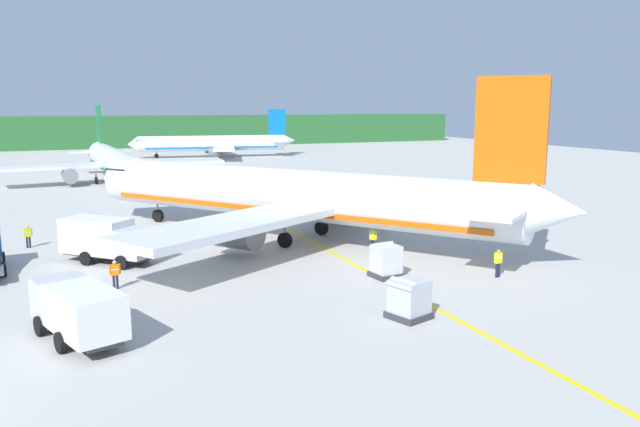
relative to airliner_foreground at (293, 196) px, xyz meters
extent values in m
cube|color=#B7B5AD|center=(-21.08, 25.89, -3.49)|extent=(240.00, 320.00, 0.20)
cube|color=#28602D|center=(-21.08, 112.75, 0.38)|extent=(216.00, 6.00, 7.55)
cylinder|color=silver|center=(-0.34, 0.46, 0.11)|extent=(24.58, 31.12, 3.80)
cone|color=silver|center=(-11.82, 15.84, 0.11)|extent=(4.33, 4.08, 3.61)
cone|color=silver|center=(11.38, -15.25, 0.51)|extent=(4.50, 4.50, 3.23)
cube|color=#192333|center=(-10.51, 14.08, 0.96)|extent=(4.02, 3.86, 0.60)
cube|color=silver|center=(-6.47, -6.61, -0.56)|extent=(16.21, 12.30, 0.50)
cylinder|color=slate|center=(-5.35, -3.53, -1.76)|extent=(3.68, 3.88, 2.20)
cube|color=silver|center=(8.18, 4.32, -0.56)|extent=(15.01, 14.38, 0.50)
cylinder|color=slate|center=(4.91, 4.12, -1.76)|extent=(3.68, 3.88, 2.20)
cube|color=#D8590C|center=(9.53, -12.77, 5.26)|extent=(2.92, 3.74, 6.50)
cube|color=silver|center=(9.53, -12.77, 0.51)|extent=(10.25, 8.79, 0.24)
cube|color=#D8590C|center=(-0.34, 0.46, -0.94)|extent=(22.27, 28.12, 0.36)
cylinder|color=black|center=(-8.52, 11.42, -2.84)|extent=(0.94, 1.09, 1.10)
cylinder|color=gray|center=(-8.52, 11.42, -2.04)|extent=(0.20, 0.20, 0.50)
cylinder|color=black|center=(-1.53, -2.30, -2.84)|extent=(0.94, 1.09, 1.10)
cylinder|color=gray|center=(-1.53, -2.30, -2.04)|extent=(0.20, 0.20, 0.50)
cylinder|color=black|center=(2.64, 0.81, -2.84)|extent=(0.94, 1.09, 1.10)
cylinder|color=gray|center=(2.64, 0.81, -2.04)|extent=(0.20, 0.20, 0.50)
cylinder|color=silver|center=(-9.77, 40.25, -0.41)|extent=(5.08, 30.79, 3.24)
cone|color=silver|center=(-8.78, 23.93, -0.41)|extent=(3.19, 2.22, 3.07)
cone|color=silver|center=(-10.77, 56.91, -0.07)|extent=(2.91, 2.89, 2.75)
cube|color=#192333|center=(-8.89, 25.80, 0.32)|extent=(2.87, 2.21, 0.51)
cube|color=silver|center=(-2.10, 42.42, -0.98)|extent=(13.79, 4.69, 0.43)
cylinder|color=slate|center=(-4.34, 40.75, -2.00)|extent=(2.03, 2.83, 1.87)
cube|color=silver|center=(-17.64, 41.48, -0.98)|extent=(14.11, 6.27, 0.43)
cylinder|color=slate|center=(-15.22, 40.09, -2.00)|extent=(2.03, 2.83, 1.87)
cube|color=#19723F|center=(-10.61, 54.27, 3.97)|extent=(0.53, 3.76, 5.53)
cube|color=silver|center=(-10.61, 54.27, -0.07)|extent=(9.00, 3.25, 0.20)
cube|color=#19723F|center=(-9.77, 40.25, -1.30)|extent=(4.73, 27.72, 0.31)
cylinder|color=black|center=(-9.06, 28.62, -2.92)|extent=(0.35, 0.95, 0.94)
cylinder|color=gray|center=(-9.06, 28.62, -2.24)|extent=(0.17, 0.17, 0.43)
cylinder|color=black|center=(-7.63, 41.66, -2.92)|extent=(0.35, 0.95, 0.94)
cylinder|color=gray|center=(-7.63, 41.66, -2.24)|extent=(0.17, 0.17, 0.43)
cylinder|color=black|center=(-12.05, 41.39, -2.92)|extent=(0.35, 0.95, 0.94)
cylinder|color=gray|center=(-12.05, 41.39, -2.24)|extent=(0.17, 0.17, 0.43)
cylinder|color=white|center=(11.46, 77.43, -0.65)|extent=(28.31, 6.97, 2.97)
cone|color=white|center=(-3.41, 79.58, -0.65)|extent=(2.26, 3.06, 2.83)
cone|color=white|center=(26.64, 75.24, -0.34)|extent=(2.84, 2.86, 2.53)
cube|color=#192333|center=(-1.70, 79.33, 0.02)|extent=(2.22, 2.77, 0.47)
cube|color=white|center=(11.99, 70.13, -1.17)|extent=(6.72, 13.06, 0.39)
cylinder|color=slate|center=(10.90, 72.45, -2.11)|extent=(2.72, 2.06, 1.72)
cube|color=white|center=(14.04, 84.28, -1.17)|extent=(4.24, 12.66, 0.39)
cylinder|color=slate|center=(12.33, 82.36, -2.11)|extent=(2.72, 2.06, 1.72)
cube|color=#0C66B2|center=(24.24, 75.58, 3.38)|extent=(3.45, 0.77, 5.09)
cube|color=white|center=(24.24, 75.58, -0.34)|extent=(3.64, 8.41, 0.19)
cube|color=#0C66B2|center=(11.46, 77.43, -1.47)|extent=(25.50, 6.42, 0.28)
cylinder|color=black|center=(0.87, 78.96, -2.96)|extent=(0.89, 0.39, 0.86)
cylinder|color=gray|center=(0.87, 78.96, -2.33)|extent=(0.16, 0.16, 0.39)
cylinder|color=black|center=(12.33, 75.25, -2.96)|extent=(0.89, 0.39, 0.86)
cylinder|color=gray|center=(12.33, 75.25, -2.33)|extent=(0.16, 0.16, 0.39)
cylinder|color=black|center=(12.92, 79.27, -2.96)|extent=(0.89, 0.39, 0.86)
cylinder|color=gray|center=(12.92, 79.27, -2.33)|extent=(0.16, 0.16, 0.39)
cylinder|color=white|center=(1.11, 127.72, -1.47)|extent=(19.71, 6.84, 2.09)
cone|color=white|center=(-9.14, 130.29, -1.47)|extent=(1.76, 2.25, 1.99)
cone|color=white|center=(11.56, 125.10, -1.25)|extent=(2.14, 2.15, 1.78)
cube|color=#192333|center=(-7.96, 130.00, -1.00)|extent=(1.71, 2.04, 0.33)
cube|color=white|center=(0.95, 122.58, -1.83)|extent=(5.50, 9.17, 0.27)
cylinder|color=slate|center=(0.36, 124.28, -2.49)|extent=(2.00, 1.60, 1.21)
cube|color=white|center=(3.40, 132.33, -1.83)|extent=(3.85, 9.08, 0.27)
cylinder|color=slate|center=(2.07, 131.11, -2.49)|extent=(2.00, 1.60, 1.21)
cube|color=navy|center=(9.91, 125.52, 1.37)|extent=(2.40, 0.78, 3.57)
cube|color=white|center=(9.91, 125.52, -1.25)|extent=(3.10, 5.98, 0.13)
cube|color=navy|center=(1.11, 127.72, -2.04)|extent=(17.77, 6.26, 0.20)
cylinder|color=black|center=(-6.19, 129.55, -3.09)|extent=(0.63, 0.33, 0.61)
cylinder|color=gray|center=(-6.19, 129.55, -2.65)|extent=(0.11, 0.11, 0.28)
cylinder|color=black|center=(1.56, 126.14, -3.09)|extent=(0.63, 0.33, 0.61)
cylinder|color=gray|center=(1.56, 126.14, -2.65)|extent=(0.11, 0.11, 0.28)
cylinder|color=black|center=(2.25, 128.91, -3.09)|extent=(0.63, 0.33, 0.61)
cylinder|color=gray|center=(2.25, 128.91, -2.65)|extent=(0.11, 0.11, 0.28)
cylinder|color=black|center=(-19.91, -0.22, -2.94)|extent=(0.36, 0.92, 0.90)
cylinder|color=black|center=(-19.65, -3.08, -2.94)|extent=(0.36, 0.92, 0.90)
cube|color=silver|center=(-12.00, -3.57, -1.89)|extent=(2.83, 2.83, 1.80)
cube|color=#192333|center=(-11.39, -4.17, -1.53)|extent=(1.36, 1.37, 0.94)
cube|color=white|center=(-14.22, -1.36, -1.65)|extent=(4.72, 4.72, 2.27)
cube|color=#262628|center=(-13.58, -1.99, -2.87)|extent=(5.53, 5.52, 0.16)
cylinder|color=black|center=(-11.43, -2.58, -2.94)|extent=(0.84, 0.83, 0.90)
cylinder|color=black|center=(-12.98, -4.14, -2.94)|extent=(0.84, 0.83, 0.90)
cylinder|color=black|center=(-13.44, -0.58, -2.94)|extent=(0.84, 0.83, 0.90)
cylinder|color=black|center=(-15.00, -2.14, -2.94)|extent=(0.84, 0.83, 0.90)
cube|color=silver|center=(-16.46, -13.88, -1.89)|extent=(2.67, 2.42, 1.80)
cube|color=#192333|center=(-16.74, -13.07, -1.53)|extent=(1.77, 0.68, 0.94)
cube|color=white|center=(-15.51, -16.63, -1.84)|extent=(3.40, 4.53, 1.89)
cube|color=#262628|center=(-15.80, -15.78, -2.87)|extent=(3.37, 6.02, 0.16)
cylinder|color=black|center=(-17.40, -14.52, -2.94)|extent=(0.56, 0.94, 0.90)
cylinder|color=black|center=(-15.33, -13.80, -2.94)|extent=(0.56, 0.94, 0.90)
cylinder|color=black|center=(-16.55, -16.99, -2.94)|extent=(0.56, 0.94, 0.90)
cylinder|color=black|center=(-14.47, -16.27, -2.94)|extent=(0.56, 0.94, 0.90)
cube|color=#333338|center=(-1.00, -18.83, -3.24)|extent=(2.20, 2.20, 0.30)
cube|color=#B2B7C1|center=(-1.00, -18.83, -2.30)|extent=(1.95, 1.95, 1.59)
cube|color=#B2B7C1|center=(-1.51, -19.00, -1.65)|extent=(1.08, 1.68, 0.56)
cube|color=#333338|center=(1.46, -12.00, -3.24)|extent=(1.82, 1.82, 0.30)
cube|color=silver|center=(1.46, -12.00, -2.27)|extent=(1.60, 1.60, 1.64)
cube|color=silver|center=(1.40, -11.50, -1.60)|extent=(1.52, 0.77, 0.54)
cylinder|color=#191E33|center=(-18.70, 4.69, -2.98)|extent=(0.14, 0.14, 0.82)
cylinder|color=#191E33|center=(-18.53, 4.74, -2.98)|extent=(0.14, 0.14, 0.82)
cube|color=#CCE519|center=(-18.61, 4.71, -2.27)|extent=(0.48, 0.33, 0.61)
cube|color=silver|center=(-18.61, 4.71, -2.24)|extent=(0.50, 0.35, 0.06)
sphere|color=tan|center=(-18.61, 4.71, -1.85)|extent=(0.22, 0.22, 0.22)
cylinder|color=#CCE519|center=(-18.87, 4.64, -2.24)|extent=(0.09, 0.09, 0.58)
cylinder|color=#CCE519|center=(-18.35, 4.79, -2.24)|extent=(0.09, 0.09, 0.58)
cylinder|color=#191E33|center=(7.68, -14.60, -2.95)|extent=(0.14, 0.14, 0.87)
cylinder|color=#191E33|center=(7.50, -14.62, -2.95)|extent=(0.14, 0.14, 0.87)
cube|color=#CCE519|center=(7.59, -14.61, -2.19)|extent=(0.46, 0.26, 0.65)
cube|color=silver|center=(7.59, -14.61, -2.16)|extent=(0.47, 0.27, 0.06)
sphere|color=tan|center=(7.59, -14.61, -1.74)|extent=(0.24, 0.24, 0.24)
cylinder|color=#CCE519|center=(7.86, -14.59, -2.16)|extent=(0.09, 0.09, 0.62)
cylinder|color=#CCE519|center=(7.32, -14.63, -2.16)|extent=(0.09, 0.09, 0.62)
cylinder|color=#191E33|center=(3.81, -5.91, -2.97)|extent=(0.14, 0.14, 0.85)
cylinder|color=#191E33|center=(3.73, -5.75, -2.97)|extent=(0.14, 0.14, 0.85)
cube|color=#CCE519|center=(3.77, -5.83, -2.23)|extent=(0.40, 0.49, 0.64)
cube|color=silver|center=(3.77, -5.83, -2.19)|extent=(0.41, 0.51, 0.06)
sphere|color=tan|center=(3.77, -5.83, -1.79)|extent=(0.23, 0.23, 0.23)
cylinder|color=#CCE519|center=(3.89, -6.07, -2.19)|extent=(0.09, 0.09, 0.60)
cylinder|color=#CCE519|center=(3.65, -5.59, -2.19)|extent=(0.09, 0.09, 0.60)
cylinder|color=#191E33|center=(-13.59, -8.39, -2.98)|extent=(0.14, 0.14, 0.82)
cylinder|color=#191E33|center=(-13.77, -8.41, -2.98)|extent=(0.14, 0.14, 0.82)
cube|color=orange|center=(-13.68, -8.40, -2.27)|extent=(0.46, 0.25, 0.61)
cube|color=silver|center=(-13.68, -8.40, -2.23)|extent=(0.47, 0.26, 0.06)
sphere|color=tan|center=(-13.68, -8.40, -1.85)|extent=(0.22, 0.22, 0.22)
cylinder|color=orange|center=(-13.41, -8.38, -2.23)|extent=(0.09, 0.09, 0.58)
cylinder|color=orange|center=(-13.95, -8.42, -2.23)|extent=(0.09, 0.09, 0.58)
cube|color=yellow|center=(1.01, -4.54, -3.39)|extent=(0.30, 60.00, 0.01)
camera|label=1|loc=(-16.00, -43.74, 6.78)|focal=34.95mm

